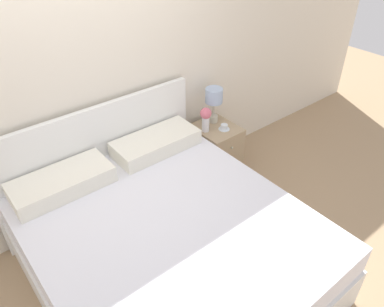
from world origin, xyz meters
name	(u,v)px	position (x,y,z in m)	size (l,w,h in m)	color
ground_plane	(109,205)	(0.00, 0.00, 0.00)	(12.00, 12.00, 0.00)	tan
wall_back	(83,82)	(0.00, 0.07, 1.30)	(8.00, 0.06, 2.60)	silver
bed	(166,243)	(0.00, -1.00, 0.33)	(1.90, 2.14, 1.11)	white
nightstand	(215,150)	(1.19, -0.25, 0.28)	(0.40, 0.49, 0.57)	tan
table_lamp	(214,99)	(1.25, -0.14, 0.83)	(0.18, 0.18, 0.38)	beige
flower_vase	(206,117)	(1.07, -0.23, 0.72)	(0.11, 0.11, 0.26)	white
teacup	(224,127)	(1.23, -0.33, 0.59)	(0.12, 0.12, 0.05)	white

